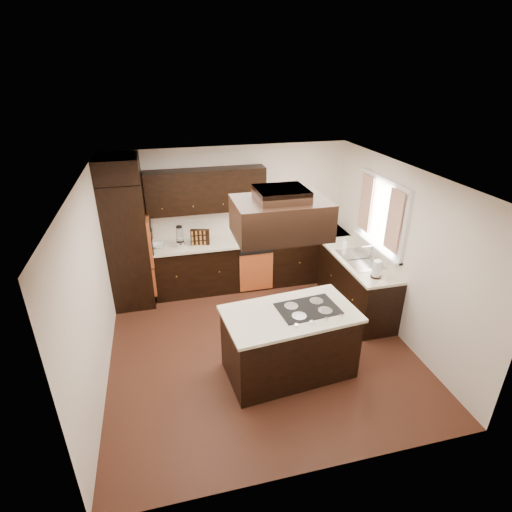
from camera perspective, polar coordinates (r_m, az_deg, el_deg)
The scene contains 30 objects.
floor at distance 6.01m, azimuth 0.46°, elevation -12.58°, with size 4.20×4.20×0.02m, color brown.
ceiling at distance 4.87m, azimuth 0.56°, elevation 11.42°, with size 4.20×4.20×0.02m, color silver.
wall_back at distance 7.22m, azimuth -3.67°, elevation 5.67°, with size 4.20×0.02×2.50m, color white.
wall_front at distance 3.67m, azimuth 9.06°, elevation -16.71°, with size 4.20×0.02×2.50m, color white.
wall_left at distance 5.27m, azimuth -22.37°, elevation -4.25°, with size 0.02×4.20×2.50m, color white.
wall_right at distance 6.15m, azimuth 19.93°, elevation 0.44°, with size 0.02×4.20×2.50m, color white.
oven_column at distance 6.84m, azimuth -17.76°, elevation 1.57°, with size 0.65×0.75×2.12m, color black.
wall_oven_face at distance 6.79m, azimuth -14.90°, elevation 2.34°, with size 0.05×0.62×0.78m, color #CF5E2B.
base_cabinets_back at distance 7.26m, azimuth -2.77°, elevation -1.14°, with size 2.93×0.60×0.88m, color black.
base_cabinets_right at distance 7.04m, azimuth 12.98°, elevation -2.76°, with size 0.60×2.40×0.88m, color black.
countertop_back at distance 7.06m, azimuth -2.83°, elevation 2.15°, with size 2.93×0.63×0.04m, color #ECE6C7.
countertop_right at distance 6.83m, azimuth 13.24°, elevation 0.63°, with size 0.63×2.40×0.04m, color #ECE6C7.
upper_cabinets at distance 6.82m, azimuth -7.12°, elevation 9.27°, with size 2.00×0.34×0.72m, color black.
dishwasher_front at distance 7.08m, azimuth 0.03°, elevation -2.24°, with size 0.60×0.05×0.72m, color #CF5E2B.
window_frame at distance 6.41m, azimuth 17.57°, elevation 5.68°, with size 0.06×1.32×1.12m, color white.
window_pane at distance 6.42m, azimuth 17.79°, elevation 5.70°, with size 0.00×1.20×1.00m, color white.
curtain_left at distance 6.03m, azimuth 19.12°, elevation 4.73°, with size 0.02×0.34×0.90m, color #FADDC2.
curtain_right at distance 6.70m, azimuth 15.40°, elevation 7.28°, with size 0.02×0.34×0.90m, color #FADDC2.
sink_rim at distance 6.55m, azimuth 14.71°, elevation -0.43°, with size 0.52×0.84×0.01m, color silver.
island at distance 5.32m, azimuth 4.75°, elevation -12.35°, with size 1.60×0.87×0.88m, color black.
island_top at distance 5.05m, azimuth 4.94°, elevation -8.23°, with size 1.66×0.93×0.04m, color #ECE6C7.
cooktop at distance 5.13m, azimuth 7.44°, elevation -7.44°, with size 0.76×0.50×0.01m, color black.
range_hood at distance 4.50m, azimuth 3.54°, elevation 5.48°, with size 1.05×0.72×0.42m, color black.
hood_duct at distance 4.41m, azimuth 3.63°, elevation 8.83°, with size 0.55×0.50×0.13m, color black.
blender_base at distance 6.85m, azimuth -10.73°, elevation 1.62°, with size 0.15×0.15×0.10m, color silver.
blender_pitcher at distance 6.79m, azimuth -10.85°, elevation 3.01°, with size 0.13×0.13×0.26m, color silver.
spice_rack at distance 6.89m, azimuth -7.98°, elevation 2.71°, with size 0.32×0.08×0.27m, color black.
mixing_bowl at distance 6.94m, azimuth -13.74°, elevation 1.45°, with size 0.24×0.24×0.06m, color white.
soap_bottle at distance 6.87m, azimuth 12.46°, elevation 1.81°, with size 0.07×0.08×0.16m, color white.
paper_towel at distance 6.00m, azimuth 16.86°, elevation -1.81°, with size 0.12×0.12×0.26m, color white.
Camera 1 is at (-1.18, -4.58, 3.70)m, focal length 28.00 mm.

